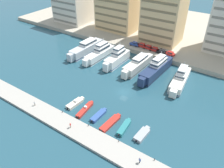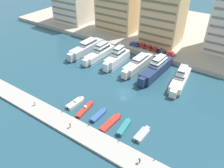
% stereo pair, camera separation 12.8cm
% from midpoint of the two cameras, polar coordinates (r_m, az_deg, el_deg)
% --- Properties ---
extents(ground_plane, '(400.00, 400.00, 0.00)m').
position_cam_midpoint_polar(ground_plane, '(71.45, 3.11, -2.17)').
color(ground_plane, '#234C5B').
extents(quay_promenade, '(180.00, 70.00, 1.76)m').
position_cam_midpoint_polar(quay_promenade, '(121.90, 18.75, 12.78)').
color(quay_promenade, '#ADA38E').
rests_on(quay_promenade, ground).
extents(pier_dock, '(120.00, 5.79, 0.71)m').
position_cam_midpoint_polar(pier_dock, '(58.46, -8.14, -12.35)').
color(pier_dock, '#A8A399').
rests_on(pier_dock, ground).
extents(yacht_silver_far_left, '(4.80, 20.60, 7.11)m').
position_cam_midpoint_polar(yacht_silver_far_left, '(95.25, -6.65, 9.22)').
color(yacht_silver_far_left, silver).
rests_on(yacht_silver_far_left, ground).
extents(yacht_white_left, '(4.53, 19.16, 7.90)m').
position_cam_midpoint_polar(yacht_white_left, '(90.92, -3.01, 8.14)').
color(yacht_white_left, white).
rests_on(yacht_white_left, ground).
extents(yacht_white_mid_left, '(3.99, 15.74, 8.73)m').
position_cam_midpoint_polar(yacht_white_mid_left, '(85.89, 1.39, 6.76)').
color(yacht_white_mid_left, white).
rests_on(yacht_white_mid_left, ground).
extents(yacht_ivory_center_left, '(4.87, 18.87, 6.62)m').
position_cam_midpoint_polar(yacht_ivory_center_left, '(83.28, 6.84, 5.10)').
color(yacht_ivory_center_left, silver).
rests_on(yacht_ivory_center_left, ground).
extents(yacht_navy_center, '(5.26, 21.39, 8.28)m').
position_cam_midpoint_polar(yacht_navy_center, '(80.81, 11.54, 3.97)').
color(yacht_navy_center, navy).
rests_on(yacht_navy_center, ground).
extents(yacht_ivory_center_right, '(5.58, 18.53, 7.56)m').
position_cam_midpoint_polar(yacht_ivory_center_right, '(77.80, 17.46, 1.31)').
color(yacht_ivory_center_right, silver).
rests_on(yacht_ivory_center_right, ground).
extents(motorboat_cream_far_left, '(2.47, 6.76, 1.48)m').
position_cam_midpoint_polar(motorboat_cream_far_left, '(67.18, -9.53, -4.93)').
color(motorboat_cream_far_left, beige).
rests_on(motorboat_cream_far_left, ground).
extents(motorboat_red_left, '(2.27, 8.07, 1.35)m').
position_cam_midpoint_polar(motorboat_red_left, '(64.63, -7.03, -6.59)').
color(motorboat_red_left, red).
rests_on(motorboat_red_left, ground).
extents(motorboat_blue_mid_left, '(1.83, 6.54, 0.90)m').
position_cam_midpoint_polar(motorboat_blue_mid_left, '(62.39, -3.48, -8.15)').
color(motorboat_blue_mid_left, '#33569E').
rests_on(motorboat_blue_mid_left, ground).
extents(motorboat_red_center_left, '(2.43, 8.19, 0.84)m').
position_cam_midpoint_polar(motorboat_red_center_left, '(60.20, -0.39, -10.11)').
color(motorboat_red_center_left, red).
rests_on(motorboat_red_center_left, ground).
extents(motorboat_teal_center, '(2.13, 6.79, 1.08)m').
position_cam_midpoint_polar(motorboat_teal_center, '(58.91, 3.23, -11.24)').
color(motorboat_teal_center, teal).
rests_on(motorboat_teal_center, ground).
extents(motorboat_grey_center_right, '(2.46, 6.21, 0.94)m').
position_cam_midpoint_polar(motorboat_grey_center_right, '(57.76, 7.91, -12.89)').
color(motorboat_grey_center_right, '#9EA3A8').
rests_on(motorboat_grey_center_right, ground).
extents(car_blue_far_left, '(4.11, 1.93, 1.80)m').
position_cam_midpoint_polar(car_blue_far_left, '(98.21, 5.98, 10.43)').
color(car_blue_far_left, '#28428E').
rests_on(car_blue_far_left, quay_promenade).
extents(car_red_left, '(4.14, 2.01, 1.80)m').
position_cam_midpoint_polar(car_red_left, '(97.28, 7.89, 10.04)').
color(car_red_left, red).
rests_on(car_red_left, quay_promenade).
extents(car_red_mid_left, '(4.19, 2.10, 1.80)m').
position_cam_midpoint_polar(car_red_mid_left, '(95.64, 9.58, 9.44)').
color(car_red_mid_left, red).
rests_on(car_red_mid_left, quay_promenade).
extents(car_red_center_left, '(4.13, 1.98, 1.80)m').
position_cam_midpoint_polar(car_red_center_left, '(94.50, 11.12, 8.94)').
color(car_red_center_left, red).
rests_on(car_red_center_left, quay_promenade).
extents(car_black_center, '(4.14, 2.00, 1.80)m').
position_cam_midpoint_polar(car_black_center, '(93.17, 12.97, 8.31)').
color(car_black_center, black).
rests_on(car_black_center, quay_promenade).
extents(car_red_center_right, '(4.17, 2.06, 1.80)m').
position_cam_midpoint_polar(car_red_center_right, '(92.21, 15.02, 7.71)').
color(car_red_center_right, red).
rests_on(car_red_center_right, quay_promenade).
extents(apartment_block_far_left, '(18.31, 17.87, 22.38)m').
position_cam_midpoint_polar(apartment_block_far_left, '(129.12, -9.72, 20.45)').
color(apartment_block_far_left, silver).
rests_on(apartment_block_far_left, quay_promenade).
extents(apartment_block_left, '(19.97, 13.40, 22.66)m').
position_cam_midpoint_polar(apartment_block_left, '(113.89, 1.63, 19.07)').
color(apartment_block_left, '#E0BC84').
rests_on(apartment_block_left, quay_promenade).
extents(apartment_block_mid_left, '(16.81, 13.95, 25.97)m').
position_cam_midpoint_polar(apartment_block_mid_left, '(101.43, 13.43, 17.20)').
color(apartment_block_mid_left, '#E0BC84').
rests_on(apartment_block_mid_left, quay_promenade).
extents(pedestrian_near_edge, '(0.60, 0.23, 1.56)m').
position_cam_midpoint_polar(pedestrian_near_edge, '(68.48, -19.54, -4.65)').
color(pedestrian_near_edge, '#7A6B56').
rests_on(pedestrian_near_edge, pier_dock).
extents(pedestrian_mid_deck, '(0.58, 0.38, 1.61)m').
position_cam_midpoint_polar(pedestrian_mid_deck, '(51.27, 7.28, -19.11)').
color(pedestrian_mid_deck, '#4C515B').
rests_on(pedestrian_mid_deck, pier_dock).
extents(pedestrian_far_side, '(0.39, 0.58, 1.63)m').
position_cam_midpoint_polar(pedestrian_far_side, '(58.90, -10.81, -10.40)').
color(pedestrian_far_side, '#7A6B56').
rests_on(pedestrian_far_side, pier_dock).
extents(bollard_west, '(0.20, 0.20, 0.61)m').
position_cam_midpoint_polar(bollard_west, '(64.19, -12.82, -6.98)').
color(bollard_west, '#2D2D33').
rests_on(bollard_west, pier_dock).
extents(bollard_west_mid, '(0.20, 0.20, 0.61)m').
position_cam_midpoint_polar(bollard_west_mid, '(59.07, -6.16, -10.58)').
color(bollard_west_mid, '#2D2D33').
rests_on(bollard_west_mid, pier_dock).
extents(bollard_east_mid, '(0.20, 0.20, 0.61)m').
position_cam_midpoint_polar(bollard_east_mid, '(55.15, 1.80, -14.58)').
color(bollard_east_mid, '#2D2D33').
rests_on(bollard_east_mid, pier_dock).
extents(bollard_east, '(0.20, 0.20, 0.61)m').
position_cam_midpoint_polar(bollard_east, '(52.68, 11.08, -18.74)').
color(bollard_east, '#2D2D33').
rests_on(bollard_east, pier_dock).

